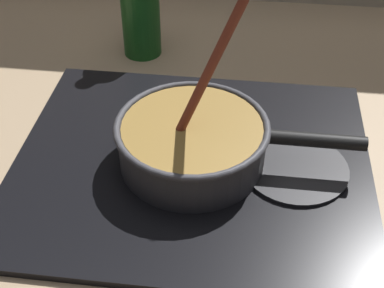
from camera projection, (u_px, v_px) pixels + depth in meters
name	position (u px, v px, depth m)	size (l,w,h in m)	color
ground	(162.00, 254.00, 0.75)	(2.40, 1.60, 0.04)	#9E8466
hob_plate	(192.00, 164.00, 0.85)	(0.56, 0.48, 0.01)	black
burner_ring	(192.00, 159.00, 0.85)	(0.19, 0.19, 0.01)	#592D0C
spare_burner	(295.00, 168.00, 0.83)	(0.16, 0.16, 0.01)	#262628
cooking_pan	(193.00, 141.00, 0.82)	(0.38, 0.24, 0.31)	#38383D
sauce_bottle	(140.00, 12.00, 1.07)	(0.08, 0.08, 0.23)	#19591E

